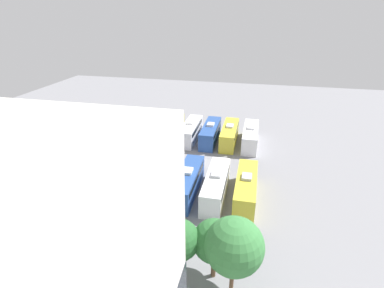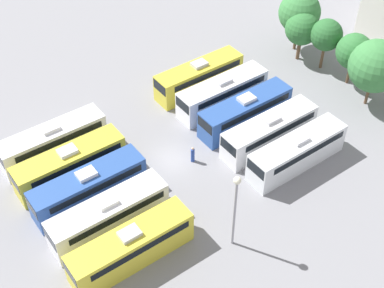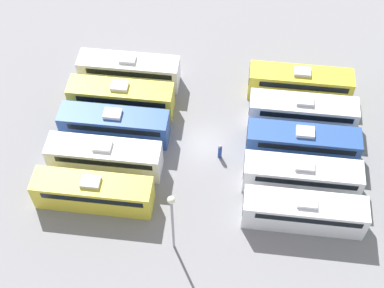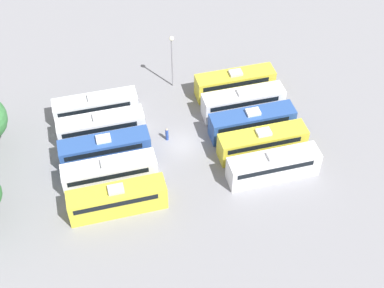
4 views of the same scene
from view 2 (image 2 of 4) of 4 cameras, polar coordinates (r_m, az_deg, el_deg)
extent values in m
plane|color=gray|center=(50.20, -2.10, -1.69)|extent=(114.22, 114.22, 0.00)
cube|color=white|center=(51.38, -14.59, 0.22)|extent=(2.49, 10.08, 3.04)
cube|color=black|center=(50.89, -14.50, 1.03)|extent=(2.53, 8.57, 0.67)
cube|color=silver|center=(50.28, -14.92, 1.64)|extent=(1.20, 1.60, 0.35)
cube|color=gold|center=(48.76, -12.86, -2.18)|extent=(2.49, 10.08, 3.04)
cube|color=black|center=(48.25, -12.74, -1.36)|extent=(2.53, 8.57, 0.67)
cube|color=black|center=(47.30, -18.43, -3.95)|extent=(2.19, 0.08, 1.06)
cube|color=silver|center=(47.61, -13.17, -0.74)|extent=(1.20, 1.60, 0.35)
cube|color=#284C93|center=(46.48, -10.94, -4.60)|extent=(2.49, 10.08, 3.04)
cube|color=black|center=(45.94, -10.80, -3.77)|extent=(2.53, 8.57, 0.67)
cube|color=black|center=(44.94, -16.74, -6.56)|extent=(2.19, 0.08, 1.06)
cube|color=silver|center=(45.27, -11.21, -3.16)|extent=(1.20, 1.60, 0.35)
cube|color=silver|center=(44.16, -8.86, -7.56)|extent=(2.49, 10.08, 3.04)
cube|color=black|center=(43.59, -8.68, -6.72)|extent=(2.53, 8.57, 0.67)
cube|color=black|center=(42.55, -14.94, -9.75)|extent=(2.19, 0.08, 1.06)
cube|color=white|center=(42.88, -9.09, -6.12)|extent=(1.20, 1.60, 0.35)
cube|color=gold|center=(41.99, -6.50, -10.90)|extent=(2.49, 10.08, 3.04)
cube|color=black|center=(41.39, -6.29, -10.06)|extent=(2.53, 8.57, 0.67)
cube|color=black|center=(40.31, -12.87, -13.39)|extent=(2.19, 0.08, 1.06)
cube|color=#B2B2B7|center=(40.64, -6.68, -9.49)|extent=(1.20, 1.60, 0.35)
cube|color=gold|center=(57.67, 0.77, 7.14)|extent=(2.49, 10.08, 3.04)
cube|color=black|center=(57.31, 0.98, 7.91)|extent=(2.53, 8.57, 0.67)
cube|color=black|center=(54.89, -3.47, 6.04)|extent=(2.19, 0.08, 1.06)
cube|color=#B2B2B7|center=(56.70, 0.78, 8.53)|extent=(1.20, 1.60, 0.35)
cube|color=white|center=(55.42, 3.26, 5.38)|extent=(2.49, 10.08, 3.04)
cube|color=black|center=(55.05, 3.50, 6.16)|extent=(2.53, 8.57, 0.67)
cube|color=black|center=(52.50, -1.02, 4.14)|extent=(2.19, 0.08, 1.06)
cube|color=#B2B2B7|center=(54.41, 3.33, 6.79)|extent=(1.20, 1.60, 0.35)
cube|color=#284C93|center=(53.25, 5.71, 3.39)|extent=(2.49, 10.08, 3.04)
cube|color=black|center=(52.86, 5.98, 4.19)|extent=(2.53, 8.57, 0.67)
cube|color=black|center=(50.21, 1.39, 2.00)|extent=(2.19, 0.08, 1.06)
cube|color=silver|center=(52.20, 5.84, 4.83)|extent=(1.20, 1.60, 0.35)
cube|color=silver|center=(51.26, 8.24, 1.26)|extent=(2.49, 10.08, 3.04)
cube|color=black|center=(50.85, 8.54, 2.07)|extent=(2.53, 8.57, 0.67)
cube|color=black|center=(48.10, 3.90, -0.32)|extent=(2.19, 0.08, 1.06)
cube|color=#B2B2B7|center=(50.16, 8.42, 2.71)|extent=(1.20, 1.60, 0.35)
cube|color=silver|center=(49.61, 11.10, -0.89)|extent=(2.49, 10.08, 3.04)
cube|color=black|center=(49.19, 11.44, -0.07)|extent=(2.53, 8.57, 0.67)
cube|color=black|center=(46.31, 6.80, -2.69)|extent=(2.19, 0.08, 1.06)
cube|color=silver|center=(48.47, 11.37, 0.55)|extent=(1.20, 1.60, 0.35)
cylinder|color=navy|center=(49.54, 0.07, -1.21)|extent=(0.36, 0.36, 1.48)
sphere|color=tan|center=(48.94, 0.07, -0.48)|extent=(0.24, 0.24, 0.24)
cylinder|color=gray|center=(41.19, 4.55, -7.48)|extent=(0.20, 0.20, 7.16)
sphere|color=#EAE5C6|center=(38.37, 4.85, -3.89)|extent=(0.60, 0.60, 0.60)
cylinder|color=brown|center=(65.39, 11.01, 11.11)|extent=(0.36, 0.36, 3.14)
sphere|color=#387A3D|center=(63.77, 11.40, 13.59)|extent=(4.81, 4.81, 4.81)
cylinder|color=brown|center=(63.79, 11.31, 9.94)|extent=(0.43, 0.43, 2.67)
sphere|color=#2D6B33|center=(62.41, 11.65, 11.99)|extent=(3.81, 3.81, 3.81)
cylinder|color=brown|center=(62.70, 13.73, 9.08)|extent=(0.34, 0.34, 3.04)
sphere|color=#28602D|center=(61.27, 14.15, 11.22)|extent=(3.54, 3.54, 3.54)
cylinder|color=brown|center=(61.11, 16.40, 7.34)|extent=(0.33, 0.33, 2.70)
sphere|color=#2D6B33|center=(59.66, 16.91, 9.44)|extent=(3.87, 3.87, 3.87)
cylinder|color=brown|center=(58.62, 18.26, 5.24)|extent=(0.32, 0.32, 2.81)
sphere|color=#387A3D|center=(56.78, 18.98, 7.86)|extent=(5.41, 5.41, 5.41)
camera|label=1|loc=(72.64, 24.96, 29.06)|focal=28.00mm
camera|label=3|loc=(22.31, 71.49, 33.24)|focal=50.00mm
camera|label=4|loc=(78.58, -20.92, 48.24)|focal=50.00mm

